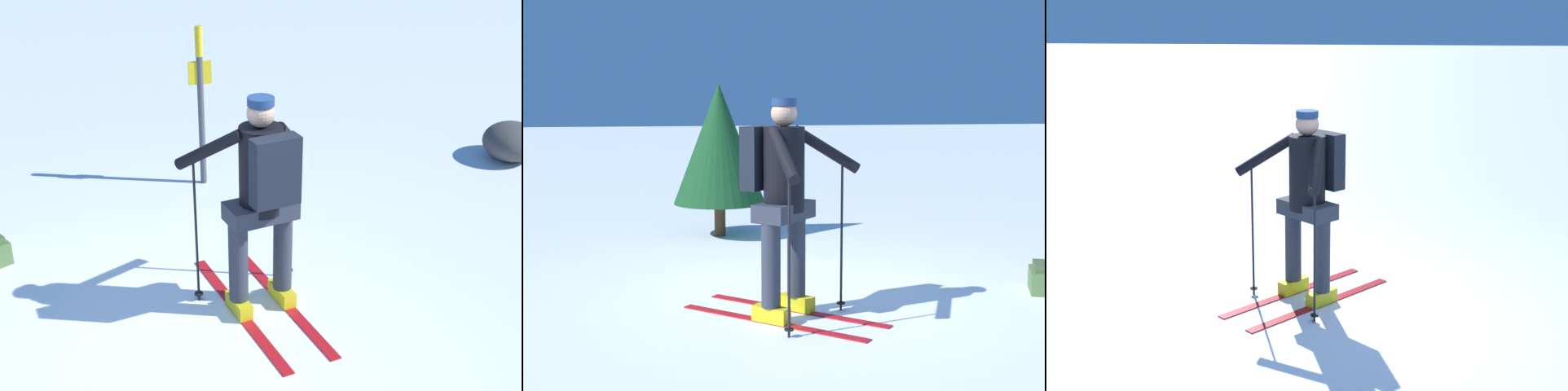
# 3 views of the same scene
# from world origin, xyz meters

# --- Properties ---
(ground_plane) EXTENTS (80.00, 80.00, 0.00)m
(ground_plane) POSITION_xyz_m (0.00, 0.00, 0.00)
(ground_plane) COLOR white
(skier) EXTENTS (1.49, 1.57, 1.75)m
(skier) POSITION_xyz_m (-0.61, 0.30, 1.00)
(skier) COLOR red
(skier) RESTS_ON ground_plane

